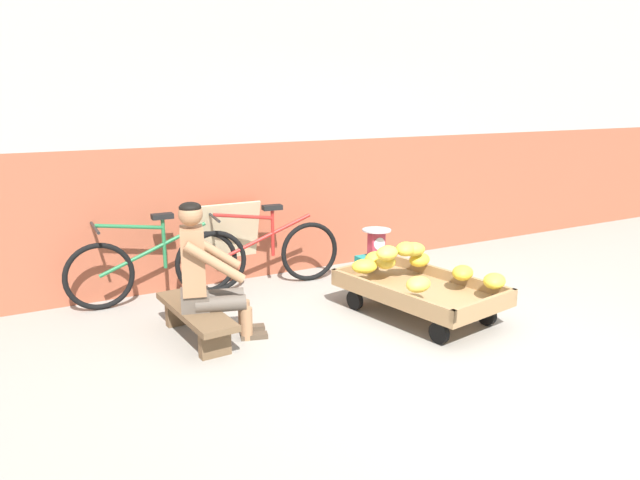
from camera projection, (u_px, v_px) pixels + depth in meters
ground_plane at (476, 368)px, 4.37m from camera, size 80.00×80.00×0.00m
back_wall at (290, 122)px, 6.53m from camera, size 16.00×0.30×3.32m
banana_cart at (419, 291)px, 5.32m from camera, size 1.07×1.56×0.36m
banana_pile at (411, 263)px, 5.40m from camera, size 1.00×1.35×0.27m
low_bench at (196, 316)px, 4.84m from camera, size 0.36×1.12×0.27m
vendor_seated at (205, 272)px, 4.77m from camera, size 0.73×0.59×1.14m
plastic_crate at (376, 270)px, 6.28m from camera, size 0.36×0.28×0.30m
weighing_scale at (376, 242)px, 6.20m from camera, size 0.30×0.30×0.29m
bicycle_near_left at (155, 266)px, 5.71m from camera, size 1.66×0.48×0.86m
bicycle_far_left at (263, 254)px, 6.15m from camera, size 1.66×0.48×0.86m
sign_board at (226, 243)px, 6.25m from camera, size 0.70×0.26×0.88m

